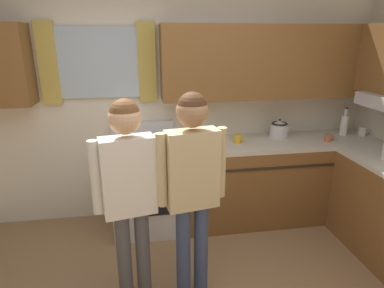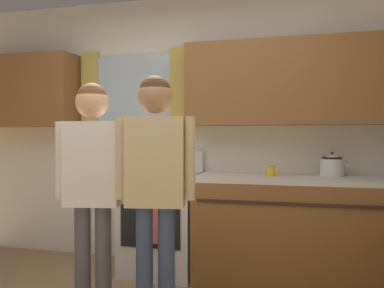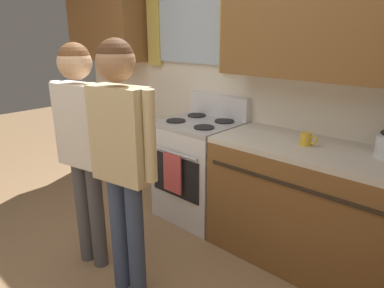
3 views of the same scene
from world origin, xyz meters
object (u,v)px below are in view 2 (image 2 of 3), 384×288
at_px(mug_mustard_yellow, 271,171).
at_px(adult_left, 93,173).
at_px(stove_oven, 162,220).
at_px(stovetop_kettle, 332,165).
at_px(adult_in_plaid, 155,171).

xyz_separation_m(mug_mustard_yellow, adult_left, (-1.09, -1.06, 0.05)).
height_order(stove_oven, stovetop_kettle, stovetop_kettle).
xyz_separation_m(stove_oven, adult_in_plaid, (0.32, -1.08, 0.55)).
height_order(mug_mustard_yellow, adult_left, adult_left).
distance_m(stove_oven, mug_mustard_yellow, 1.09).
bearing_deg(adult_in_plaid, stovetop_kettle, 45.71).
bearing_deg(adult_in_plaid, stove_oven, 106.64).
relative_size(adult_left, adult_in_plaid, 0.98).
bearing_deg(stovetop_kettle, mug_mustard_yellow, -165.95).
height_order(stove_oven, mug_mustard_yellow, stove_oven).
bearing_deg(adult_in_plaid, mug_mustard_yellow, 58.28).
height_order(stove_oven, adult_in_plaid, adult_in_plaid).
bearing_deg(stove_oven, adult_in_plaid, -73.36).
distance_m(stovetop_kettle, adult_in_plaid, 1.66).
xyz_separation_m(mug_mustard_yellow, adult_in_plaid, (-0.66, -1.06, 0.07)).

